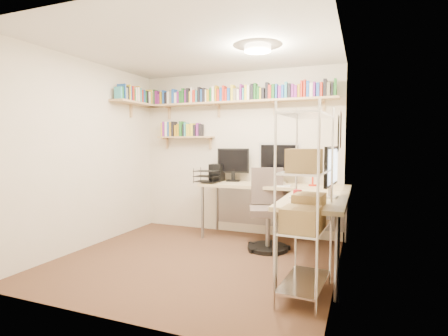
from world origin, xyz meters
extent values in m
plane|color=#4E3821|center=(0.00, 0.00, 0.00)|extent=(3.20, 3.20, 0.00)
cube|color=beige|center=(0.00, 1.50, 1.25)|extent=(3.20, 0.04, 2.50)
cube|color=beige|center=(-1.60, 0.00, 1.25)|extent=(0.04, 3.00, 2.50)
cube|color=beige|center=(1.60, 0.00, 1.25)|extent=(0.04, 3.00, 2.50)
cube|color=beige|center=(0.00, -1.50, 1.25)|extent=(3.20, 0.04, 2.50)
cube|color=silver|center=(0.00, 0.00, 2.50)|extent=(3.20, 3.00, 0.04)
cube|color=white|center=(1.59, 0.55, 1.55)|extent=(0.01, 0.30, 0.42)
cube|color=white|center=(1.59, 0.15, 1.50)|extent=(0.01, 0.28, 0.38)
cylinder|color=#FFEAC6|center=(0.70, 0.20, 2.46)|extent=(0.30, 0.30, 0.06)
cube|color=tan|center=(0.00, 1.38, 2.02)|extent=(3.05, 0.25, 0.03)
cube|color=tan|center=(-1.48, 0.95, 2.02)|extent=(0.25, 1.00, 0.03)
cube|color=tan|center=(-0.85, 1.40, 1.50)|extent=(0.95, 0.20, 0.02)
cube|color=tan|center=(-1.20, 1.44, 1.95)|extent=(0.03, 0.20, 0.20)
cube|color=tan|center=(-0.30, 1.44, 1.95)|extent=(0.03, 0.20, 0.20)
cube|color=tan|center=(0.60, 1.44, 1.95)|extent=(0.03, 0.20, 0.20)
cube|color=tan|center=(1.30, 1.44, 1.95)|extent=(0.03, 0.20, 0.20)
cube|color=white|center=(-1.46, 1.38, 2.14)|extent=(0.04, 0.11, 0.22)
cube|color=white|center=(-1.42, 1.38, 2.15)|extent=(0.03, 0.14, 0.22)
cube|color=#216424|center=(-1.39, 1.38, 2.16)|extent=(0.02, 0.12, 0.25)
cube|color=#822281|center=(-1.36, 1.38, 2.15)|extent=(0.03, 0.12, 0.23)
cube|color=#822281|center=(-1.31, 1.38, 2.12)|extent=(0.04, 0.12, 0.17)
cube|color=#B88B15|center=(-1.26, 1.38, 2.14)|extent=(0.03, 0.14, 0.20)
cube|color=#2255B3|center=(-1.22, 1.38, 2.15)|extent=(0.03, 0.14, 0.23)
cube|color=black|center=(-1.18, 1.38, 2.13)|extent=(0.04, 0.12, 0.19)
cube|color=white|center=(-1.13, 1.38, 2.14)|extent=(0.03, 0.13, 0.20)
cube|color=gray|center=(-1.08, 1.38, 2.15)|extent=(0.03, 0.11, 0.23)
cube|color=#2255B3|center=(-1.04, 1.38, 2.15)|extent=(0.04, 0.13, 0.24)
cube|color=white|center=(-0.99, 1.38, 2.12)|extent=(0.04, 0.12, 0.17)
cube|color=#822281|center=(-0.95, 1.38, 2.13)|extent=(0.03, 0.13, 0.19)
cube|color=#216424|center=(-0.91, 1.38, 2.14)|extent=(0.04, 0.11, 0.20)
cube|color=#216424|center=(-0.86, 1.38, 2.15)|extent=(0.04, 0.14, 0.24)
cube|color=#822281|center=(-0.81, 1.38, 2.14)|extent=(0.02, 0.13, 0.21)
cube|color=black|center=(-0.77, 1.38, 2.15)|extent=(0.04, 0.12, 0.24)
cube|color=yellow|center=(-0.73, 1.38, 2.13)|extent=(0.02, 0.12, 0.18)
cube|color=white|center=(-0.70, 1.38, 2.16)|extent=(0.02, 0.14, 0.24)
cube|color=red|center=(-0.66, 1.38, 2.13)|extent=(0.04, 0.14, 0.20)
cube|color=teal|center=(-0.62, 1.38, 2.13)|extent=(0.03, 0.12, 0.19)
cube|color=black|center=(-0.58, 1.38, 2.16)|extent=(0.04, 0.13, 0.24)
cube|color=#2255B3|center=(-0.54, 1.38, 2.14)|extent=(0.03, 0.11, 0.20)
cube|color=black|center=(-0.49, 1.38, 2.15)|extent=(0.04, 0.14, 0.22)
cube|color=white|center=(-0.46, 1.38, 2.13)|extent=(0.02, 0.11, 0.20)
cube|color=#B88B15|center=(-0.42, 1.38, 2.13)|extent=(0.04, 0.14, 0.19)
cube|color=#216424|center=(-0.37, 1.38, 2.14)|extent=(0.03, 0.15, 0.22)
cube|color=white|center=(-0.33, 1.38, 2.15)|extent=(0.04, 0.12, 0.24)
cube|color=#B88B15|center=(-0.29, 1.38, 2.16)|extent=(0.02, 0.12, 0.25)
cube|color=red|center=(-0.25, 1.38, 2.13)|extent=(0.04, 0.12, 0.19)
cube|color=#2255B3|center=(-0.20, 1.38, 2.14)|extent=(0.04, 0.11, 0.21)
cube|color=red|center=(-0.16, 1.38, 2.15)|extent=(0.03, 0.15, 0.24)
cube|color=red|center=(-0.12, 1.38, 2.13)|extent=(0.04, 0.13, 0.18)
cube|color=#2255B3|center=(-0.07, 1.38, 2.13)|extent=(0.04, 0.14, 0.19)
cube|color=yellow|center=(-0.02, 1.38, 2.16)|extent=(0.04, 0.13, 0.24)
cube|color=gray|center=(0.02, 1.38, 2.13)|extent=(0.04, 0.14, 0.18)
cube|color=white|center=(0.07, 1.38, 2.12)|extent=(0.04, 0.12, 0.17)
cube|color=#822281|center=(0.12, 1.38, 2.16)|extent=(0.03, 0.14, 0.24)
cube|color=teal|center=(0.15, 1.38, 2.13)|extent=(0.03, 0.11, 0.19)
cube|color=yellow|center=(0.20, 1.38, 2.15)|extent=(0.04, 0.14, 0.23)
cube|color=white|center=(0.23, 1.38, 2.14)|extent=(0.04, 0.14, 0.22)
cube|color=black|center=(0.29, 1.38, 2.15)|extent=(0.04, 0.13, 0.24)
cube|color=#216424|center=(0.33, 1.38, 2.16)|extent=(0.03, 0.12, 0.25)
cube|color=#216424|center=(0.38, 1.38, 2.13)|extent=(0.04, 0.12, 0.20)
cube|color=yellow|center=(0.42, 1.38, 2.12)|extent=(0.02, 0.11, 0.17)
cube|color=black|center=(0.45, 1.38, 2.12)|extent=(0.04, 0.13, 0.17)
cube|color=black|center=(0.51, 1.38, 2.16)|extent=(0.04, 0.11, 0.25)
cube|color=red|center=(0.56, 1.38, 2.14)|extent=(0.04, 0.13, 0.20)
cube|color=#216424|center=(0.61, 1.38, 2.14)|extent=(0.04, 0.12, 0.22)
cube|color=#2255B3|center=(0.65, 1.38, 2.14)|extent=(0.03, 0.12, 0.22)
cube|color=#822281|center=(0.70, 1.38, 2.13)|extent=(0.04, 0.13, 0.18)
cube|color=#2255B3|center=(0.75, 1.38, 2.13)|extent=(0.03, 0.15, 0.20)
cube|color=teal|center=(0.79, 1.38, 2.15)|extent=(0.03, 0.11, 0.24)
cube|color=black|center=(0.84, 1.38, 2.14)|extent=(0.04, 0.14, 0.21)
cube|color=#822281|center=(0.89, 1.38, 2.14)|extent=(0.03, 0.14, 0.20)
cube|color=#822281|center=(0.93, 1.38, 2.12)|extent=(0.04, 0.14, 0.18)
cube|color=#B88B15|center=(0.97, 1.38, 2.13)|extent=(0.03, 0.12, 0.19)
cube|color=red|center=(1.01, 1.38, 2.15)|extent=(0.03, 0.13, 0.24)
cube|color=red|center=(1.05, 1.38, 2.16)|extent=(0.03, 0.11, 0.25)
cube|color=#2255B3|center=(1.10, 1.38, 2.15)|extent=(0.04, 0.12, 0.23)
cube|color=white|center=(1.14, 1.38, 2.13)|extent=(0.04, 0.13, 0.20)
cube|color=#822281|center=(1.18, 1.38, 2.14)|extent=(0.03, 0.11, 0.21)
cube|color=#2255B3|center=(1.23, 1.38, 2.13)|extent=(0.04, 0.12, 0.20)
cube|color=red|center=(1.28, 1.38, 2.14)|extent=(0.03, 0.13, 0.20)
cube|color=black|center=(1.33, 1.38, 2.16)|extent=(0.04, 0.14, 0.24)
cube|color=gray|center=(1.37, 1.38, 2.13)|extent=(0.04, 0.13, 0.19)
cube|color=black|center=(1.42, 1.38, 2.13)|extent=(0.03, 0.11, 0.19)
cube|color=#216424|center=(1.46, 1.38, 2.16)|extent=(0.03, 0.11, 0.24)
cube|color=teal|center=(-1.48, 0.52, 2.12)|extent=(0.12, 0.03, 0.18)
cube|color=#216424|center=(-1.48, 0.55, 2.13)|extent=(0.11, 0.03, 0.19)
cube|color=#2255B3|center=(-1.48, 0.59, 2.15)|extent=(0.15, 0.02, 0.23)
cube|color=gray|center=(-1.48, 0.63, 2.12)|extent=(0.13, 0.04, 0.18)
cube|color=black|center=(-1.48, 0.68, 2.14)|extent=(0.12, 0.03, 0.20)
cube|color=yellow|center=(-1.48, 0.72, 2.15)|extent=(0.13, 0.03, 0.24)
cube|color=#2255B3|center=(-1.48, 0.75, 2.14)|extent=(0.12, 0.02, 0.22)
cube|color=red|center=(-1.48, 0.79, 2.15)|extent=(0.14, 0.03, 0.23)
cube|color=#216424|center=(-1.48, 0.83, 2.13)|extent=(0.12, 0.04, 0.20)
cube|color=white|center=(-1.48, 0.88, 2.14)|extent=(0.11, 0.03, 0.22)
cube|color=white|center=(-1.48, 0.92, 2.15)|extent=(0.15, 0.04, 0.23)
cube|color=#B88B15|center=(-1.48, 0.96, 2.16)|extent=(0.12, 0.03, 0.25)
cube|color=teal|center=(-1.48, 1.00, 2.15)|extent=(0.11, 0.04, 0.23)
cube|color=red|center=(-1.48, 1.05, 2.14)|extent=(0.11, 0.03, 0.21)
cube|color=#2255B3|center=(-1.48, 1.08, 2.14)|extent=(0.13, 0.03, 0.21)
cube|color=#216424|center=(-1.48, 1.13, 2.13)|extent=(0.12, 0.04, 0.19)
cube|color=black|center=(-1.48, 1.17, 2.14)|extent=(0.14, 0.03, 0.20)
cube|color=white|center=(-1.48, 1.21, 2.13)|extent=(0.15, 0.04, 0.20)
cube|color=yellow|center=(-1.48, 1.26, 2.15)|extent=(0.15, 0.04, 0.24)
cube|color=gray|center=(-1.48, 1.31, 2.14)|extent=(0.15, 0.03, 0.20)
cube|color=#216424|center=(-1.48, 1.35, 2.12)|extent=(0.14, 0.04, 0.17)
cube|color=yellow|center=(-1.27, 1.40, 1.63)|extent=(0.02, 0.13, 0.23)
cube|color=#822281|center=(-1.24, 1.40, 1.64)|extent=(0.03, 0.14, 0.25)
cube|color=white|center=(-1.19, 1.40, 1.63)|extent=(0.04, 0.12, 0.24)
cube|color=#2255B3|center=(-1.14, 1.40, 1.63)|extent=(0.03, 0.13, 0.24)
cube|color=#B88B15|center=(-1.10, 1.40, 1.63)|extent=(0.03, 0.15, 0.23)
cube|color=black|center=(-1.06, 1.40, 1.63)|extent=(0.04, 0.14, 0.24)
cube|color=#B88B15|center=(-1.01, 1.40, 1.60)|extent=(0.03, 0.15, 0.18)
cube|color=#B88B15|center=(-0.96, 1.40, 1.61)|extent=(0.04, 0.13, 0.20)
cube|color=#216424|center=(-0.91, 1.40, 1.63)|extent=(0.04, 0.15, 0.24)
cube|color=black|center=(-0.87, 1.40, 1.61)|extent=(0.02, 0.14, 0.19)
cube|color=teal|center=(-0.84, 1.40, 1.62)|extent=(0.02, 0.14, 0.22)
cube|color=yellow|center=(-0.80, 1.40, 1.61)|extent=(0.04, 0.11, 0.20)
cube|color=yellow|center=(-0.76, 1.40, 1.60)|extent=(0.02, 0.14, 0.17)
cube|color=yellow|center=(-0.71, 1.40, 1.62)|extent=(0.04, 0.14, 0.21)
cube|color=black|center=(-0.67, 1.40, 1.60)|extent=(0.04, 0.14, 0.18)
cube|color=#822281|center=(-0.62, 1.40, 1.62)|extent=(0.04, 0.12, 0.21)
cube|color=black|center=(-0.58, 1.40, 1.61)|extent=(0.03, 0.13, 0.19)
cube|color=#D2BB88|center=(0.65, 1.22, 0.79)|extent=(2.09, 0.66, 0.04)
cube|color=#D2BB88|center=(1.37, 0.15, 0.79)|extent=(0.66, 1.43, 0.04)
cylinder|color=gray|center=(-0.34, 0.94, 0.39)|extent=(0.04, 0.04, 0.77)
cylinder|color=gray|center=(-0.34, 1.50, 0.39)|extent=(0.04, 0.04, 0.77)
cylinder|color=gray|center=(1.64, 1.50, 0.39)|extent=(0.04, 0.04, 0.77)
cylinder|color=gray|center=(1.09, -0.51, 0.39)|extent=(0.04, 0.04, 0.77)
cylinder|color=gray|center=(1.64, -0.51, 0.39)|extent=(0.04, 0.04, 0.77)
cube|color=gray|center=(0.65, 1.51, 0.44)|extent=(1.98, 0.02, 0.61)
cube|color=silver|center=(0.71, 1.35, 1.18)|extent=(0.61, 0.03, 0.46)
cube|color=black|center=(0.71, 1.33, 1.18)|extent=(0.55, 0.00, 0.40)
cube|color=black|center=(-0.01, 1.35, 1.13)|extent=(0.48, 0.03, 0.37)
cube|color=black|center=(1.52, 0.21, 1.16)|extent=(0.03, 0.64, 0.42)
cube|color=white|center=(1.50, 0.21, 1.16)|extent=(0.00, 0.57, 0.36)
cube|color=white|center=(0.71, 1.02, 0.82)|extent=(0.46, 0.14, 0.02)
cube|color=white|center=(1.20, 0.21, 0.82)|extent=(0.14, 0.44, 0.02)
cylinder|color=red|center=(1.20, 1.22, 0.83)|extent=(0.11, 0.11, 0.02)
cylinder|color=red|center=(1.20, 1.22, 0.99)|extent=(0.03, 0.03, 0.31)
cone|color=red|center=(1.20, 1.22, 1.17)|extent=(0.13, 0.13, 0.10)
sphere|color=#FFBF72|center=(1.20, 1.22, 1.13)|extent=(0.06, 0.06, 0.06)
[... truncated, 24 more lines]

